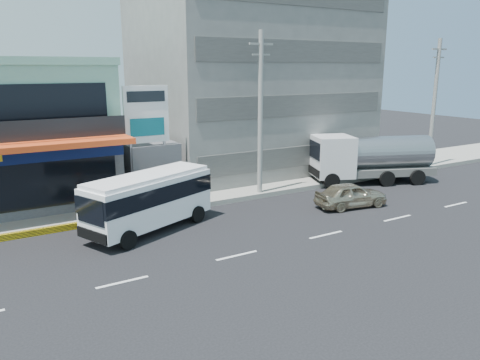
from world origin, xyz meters
name	(u,v)px	position (x,y,z in m)	size (l,w,h in m)	color
ground	(237,256)	(0.00, 0.00, 0.00)	(120.00, 120.00, 0.00)	black
sidewalk	(229,189)	(5.00, 9.50, 0.15)	(70.00, 5.00, 0.30)	gray
concrete_building	(250,79)	(10.00, 15.00, 7.00)	(16.00, 12.00, 14.00)	gray
gap_structure	(141,166)	(0.00, 12.00, 1.75)	(3.00, 6.00, 3.50)	#47464B
satellite_dish	(145,140)	(0.00, 11.00, 3.58)	(1.50, 1.50, 0.15)	slate
billboard	(147,121)	(-0.50, 9.20, 4.93)	(2.60, 0.18, 6.90)	gray
utility_pole_near	(260,114)	(6.00, 7.40, 5.15)	(1.60, 0.30, 10.00)	#999993
utility_pole_far	(434,104)	(22.00, 7.40, 5.15)	(1.60, 0.30, 10.00)	#999993
minibus	(149,197)	(-2.04, 5.00, 1.70)	(7.12, 4.64, 2.85)	white
sedan	(351,195)	(9.32, 2.85, 0.72)	(1.71, 4.24, 1.44)	#BBAE8F
tanker_truck	(368,157)	(14.45, 6.63, 1.80)	(8.80, 5.34, 3.34)	silver
motorcycle_rider	(101,213)	(-4.00, 6.68, 0.77)	(1.92, 1.05, 2.33)	#5A0C0D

